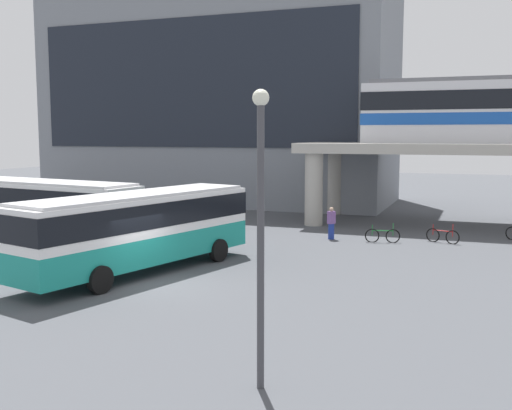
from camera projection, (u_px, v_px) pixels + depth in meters
ground_plane at (250, 241)px, 31.78m from camera, size 120.00×120.00×0.00m
station_building at (221, 99)px, 50.59m from camera, size 27.98×11.86×16.97m
bus_main at (139, 224)px, 24.23m from camera, size 5.28×11.32×3.22m
bus_secondary at (44, 205)px, 30.61m from camera, size 11.31×4.30×3.22m
bicycle_red at (443, 236)px, 31.12m from camera, size 1.70×0.66×1.04m
bicycle_green at (383, 236)px, 31.21m from camera, size 1.75×0.49×1.04m
pedestrian_walking_across at (331, 224)px, 32.17m from camera, size 0.42×0.48×1.71m
lamp_post at (261, 216)px, 12.91m from camera, size 0.36×0.36×6.48m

